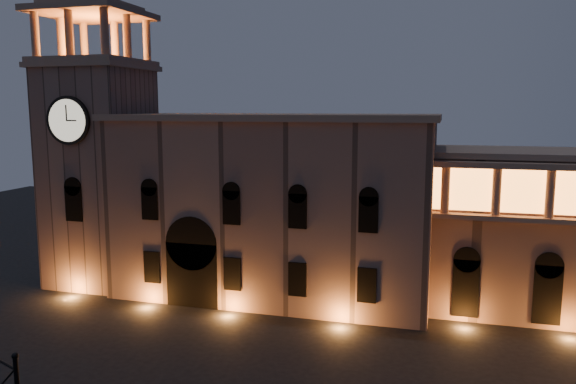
{
  "coord_description": "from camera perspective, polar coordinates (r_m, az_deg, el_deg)",
  "views": [
    {
      "loc": [
        13.87,
        -29.32,
        18.14
      ],
      "look_at": [
        1.14,
        16.0,
        11.1
      ],
      "focal_mm": 35.0,
      "sensor_mm": 36.0,
      "label": 1
    }
  ],
  "objects": [
    {
      "name": "clock_tower",
      "position": [
        61.19,
        -18.59,
        2.77
      ],
      "size": [
        9.8,
        9.8,
        32.4
      ],
      "color": "#826255",
      "rests_on": "ground"
    },
    {
      "name": "government_building",
      "position": [
        54.49,
        -1.56,
        -1.4
      ],
      "size": [
        30.8,
        12.8,
        17.6
      ],
      "color": "#826255",
      "rests_on": "ground"
    }
  ]
}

